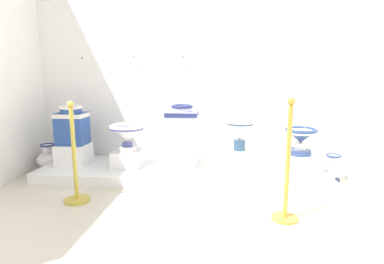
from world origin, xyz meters
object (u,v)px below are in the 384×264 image
plinth_block_pale_glazed (182,155)px  info_placard_second (136,60)px  plinth_block_rightmost (74,154)px  stanchion_post_near_left (75,172)px  antique_toilet_pale_glazed (182,124)px  plinth_block_slender_white (299,164)px  stanchion_post_near_right (287,181)px  antique_toilet_rightmost (72,124)px  antique_toilet_slender_white (301,137)px  plinth_block_broad_patterned (239,162)px  plinth_block_squat_floral (128,158)px  info_placard_first (86,61)px  decorative_vase_companion (333,169)px  info_placard_third (185,61)px  antique_toilet_squat_floral (127,133)px  decorative_vase_spare (49,158)px  antique_toilet_broad_patterned (240,132)px

plinth_block_pale_glazed → info_placard_second: 1.37m
plinth_block_rightmost → stanchion_post_near_left: size_ratio=0.36×
antique_toilet_pale_glazed → stanchion_post_near_left: size_ratio=0.48×
plinth_block_slender_white → stanchion_post_near_right: bearing=-107.9°
antique_toilet_rightmost → antique_toilet_slender_white: (2.71, -0.04, -0.09)m
antique_toilet_pale_glazed → stanchion_post_near_left: (-0.91, -0.92, -0.34)m
plinth_block_broad_patterned → stanchion_post_near_right: size_ratio=0.35×
plinth_block_squat_floral → plinth_block_pale_glazed: bearing=7.6°
info_placard_first → decorative_vase_companion: (3.11, -0.37, -1.26)m
plinth_block_pale_glazed → info_placard_third: info_placard_third is taller
antique_toilet_rightmost → stanchion_post_near_right: size_ratio=0.45×
stanchion_post_near_right → decorative_vase_companion: bearing=56.4°
plinth_block_slender_white → decorative_vase_companion: plinth_block_slender_white is taller
plinth_block_squat_floral → antique_toilet_pale_glazed: size_ratio=0.80×
plinth_block_squat_floral → plinth_block_slender_white: (2.02, -0.04, 0.01)m
antique_toilet_pale_glazed → info_placard_second: 1.07m
plinth_block_rightmost → plinth_block_slender_white: bearing=-0.8°
info_placard_first → info_placard_third: 1.33m
stanchion_post_near_right → plinth_block_rightmost: bearing=157.2°
antique_toilet_rightmost → antique_toilet_squat_floral: size_ratio=1.14×
decorative_vase_companion → plinth_block_rightmost: bearing=-178.3°
antique_toilet_squat_floral → info_placard_first: info_placard_first is taller
plinth_block_broad_patterned → antique_toilet_slender_white: 0.76m
info_placard_first → info_placard_second: size_ratio=0.88×
plinth_block_pale_glazed → info_placard_third: bearing=91.0°
info_placard_second → decorative_vase_spare: (-1.11, -0.34, -1.26)m
plinth_block_squat_floral → antique_toilet_pale_glazed: antique_toilet_pale_glazed is taller
plinth_block_rightmost → decorative_vase_companion: 3.13m
plinth_block_rightmost → info_placard_third: info_placard_third is taller
antique_toilet_rightmost → stanchion_post_near_left: stanchion_post_near_left is taller
info_placard_first → antique_toilet_broad_patterned: bearing=-11.1°
plinth_block_pale_glazed → stanchion_post_near_right: 1.52m
decorative_vase_spare → info_placard_first: bearing=38.7°
antique_toilet_broad_patterned → plinth_block_slender_white: (0.67, -0.10, -0.33)m
stanchion_post_near_left → stanchion_post_near_right: 1.97m
plinth_block_broad_patterned → plinth_block_slender_white: size_ratio=0.94×
antique_toilet_pale_glazed → stanchion_post_near_left: 1.34m
plinth_block_pale_glazed → decorative_vase_companion: (1.78, 0.00, -0.12)m
info_placard_second → info_placard_third: info_placard_second is taller
plinth_block_pale_glazed → decorative_vase_spare: plinth_block_pale_glazed is taller
plinth_block_pale_glazed → antique_toilet_broad_patterned: 0.75m
plinth_block_rightmost → plinth_block_squat_floral: bearing=-0.1°
antique_toilet_squat_floral → antique_toilet_slender_white: 2.02m
info_placard_third → stanchion_post_near_left: bearing=-125.1°
plinth_block_rightmost → info_placard_third: bearing=18.9°
antique_toilet_rightmost → info_placard_third: (1.34, 0.46, 0.77)m
plinth_block_slender_white → plinth_block_squat_floral: bearing=179.0°
antique_toilet_pale_glazed → stanchion_post_near_right: stanchion_post_near_right is taller
plinth_block_rightmost → decorative_vase_spare: size_ratio=1.06×
plinth_block_pale_glazed → stanchion_post_near_right: (1.05, -1.09, 0.09)m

